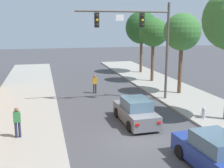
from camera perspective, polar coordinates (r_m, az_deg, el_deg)
name	(u,v)px	position (r m, az deg, el deg)	size (l,w,h in m)	color
ground_plane	(141,139)	(15.27, 5.95, -11.17)	(120.00, 120.00, 0.00)	#424247
sidewalk_left	(13,151)	(14.53, -19.60, -12.78)	(5.00, 60.00, 0.15)	#99968E
traffic_signal_mast	(142,33)	(21.48, 6.27, 10.33)	(7.27, 0.38, 7.50)	#514C47
car_lead_grey	(136,112)	(17.37, 4.84, -5.69)	(1.91, 4.28, 1.60)	slate
car_following_blue	(214,154)	(12.73, 20.22, -13.28)	(2.00, 4.32, 1.60)	navy
pedestrian_sidewalk_left_walker	(17,121)	(15.53, -18.87, -7.18)	(0.36, 0.22, 1.64)	#232847
pedestrian_crossing_road	(95,83)	(24.68, -3.55, 0.15)	(0.36, 0.22, 1.64)	#333338
fire_hydrant	(204,113)	(18.76, 18.29, -5.61)	(0.48, 0.24, 0.72)	#B2B2B7
street_tree_second	(182,32)	(24.42, 14.16, 10.22)	(3.12, 3.12, 6.82)	brown
street_tree_third	(153,33)	(29.35, 8.46, 10.37)	(2.96, 2.96, 6.57)	brown
street_tree_farthest	(142,28)	(34.70, 6.10, 11.40)	(3.95, 3.95, 7.47)	brown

